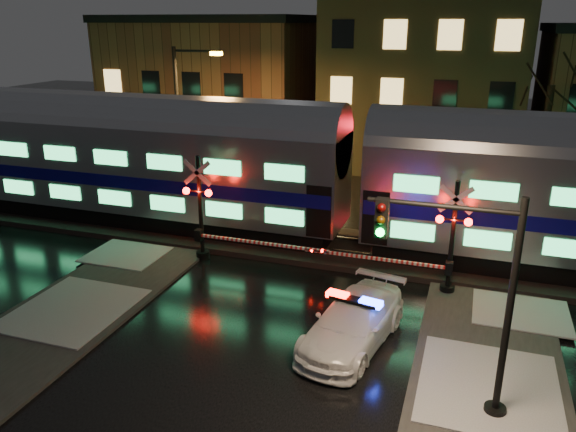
# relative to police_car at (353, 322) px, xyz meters

# --- Properties ---
(ground) EXTENTS (120.00, 120.00, 0.00)m
(ground) POSITION_rel_police_car_xyz_m (-2.64, 1.87, -0.71)
(ground) COLOR black
(ground) RESTS_ON ground
(ballast) EXTENTS (90.00, 4.20, 0.24)m
(ballast) POSITION_rel_police_car_xyz_m (-2.64, 6.87, -0.59)
(ballast) COLOR black
(ballast) RESTS_ON ground
(sidewalk_left) EXTENTS (4.00, 20.00, 0.12)m
(sidewalk_left) POSITION_rel_police_car_xyz_m (-9.14, -4.13, -0.65)
(sidewalk_left) COLOR #2D2D2D
(sidewalk_left) RESTS_ON ground
(building_left) EXTENTS (14.00, 10.00, 9.00)m
(building_left) POSITION_rel_police_car_xyz_m (-15.64, 23.87, 3.79)
(building_left) COLOR brown
(building_left) RESTS_ON ground
(building_mid) EXTENTS (12.00, 11.00, 11.50)m
(building_mid) POSITION_rel_police_car_xyz_m (-0.64, 24.37, 5.04)
(building_mid) COLOR brown
(building_mid) RESTS_ON ground
(train) EXTENTS (51.00, 3.12, 5.92)m
(train) POSITION_rel_police_car_xyz_m (-1.49, 6.86, 2.68)
(train) COLOR black
(train) RESTS_ON ballast
(police_car) EXTENTS (2.82, 5.10, 1.56)m
(police_car) POSITION_rel_police_car_xyz_m (0.00, 0.00, 0.00)
(police_car) COLOR white
(police_car) RESTS_ON ground
(crossing_signal_right) EXTENTS (5.84, 0.66, 4.14)m
(crossing_signal_right) POSITION_rel_police_car_xyz_m (2.11, 4.17, 1.01)
(crossing_signal_right) COLOR black
(crossing_signal_right) RESTS_ON ground
(crossing_signal_left) EXTENTS (6.02, 0.67, 4.26)m
(crossing_signal_left) POSITION_rel_police_car_xyz_m (-6.76, 4.18, 1.06)
(crossing_signal_left) COLOR black
(crossing_signal_left) RESTS_ON ground
(traffic_light) EXTENTS (3.62, 0.67, 5.59)m
(traffic_light) POSITION_rel_police_car_xyz_m (3.12, -2.15, 2.27)
(traffic_light) COLOR black
(traffic_light) RESTS_ON ground
(streetlight) EXTENTS (2.66, 0.28, 7.94)m
(streetlight) POSITION_rel_police_car_xyz_m (-11.34, 10.87, 3.87)
(streetlight) COLOR black
(streetlight) RESTS_ON ground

